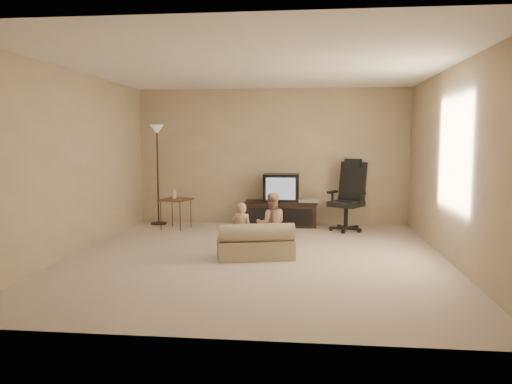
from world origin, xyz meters
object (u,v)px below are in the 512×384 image
tv_stand (281,204)px  child_sofa (256,244)px  floor_lamp (157,152)px  office_chair (348,205)px  side_table (176,200)px  toddler_left (242,230)px  toddler_right (271,224)px

tv_stand → child_sofa: size_ratio=1.22×
child_sofa → floor_lamp: bearing=117.0°
office_chair → side_table: office_chair is taller
office_chair → floor_lamp: size_ratio=0.68×
tv_stand → side_table: size_ratio=1.86×
toddler_left → toddler_right: (0.39, 0.15, 0.06)m
side_table → floor_lamp: floor_lamp is taller
office_chair → toddler_left: (-1.56, -2.14, -0.08)m
toddler_left → child_sofa: bearing=161.8°
tv_stand → floor_lamp: (-2.29, -0.05, 0.94)m
side_table → toddler_left: 2.47m
tv_stand → office_chair: (1.17, -0.33, 0.05)m
child_sofa → office_chair: bearing=45.2°
toddler_left → toddler_right: size_ratio=0.86×
child_sofa → tv_stand: bearing=72.5°
side_table → child_sofa: side_table is taller
side_table → office_chair: bearing=2.7°
toddler_right → toddler_left: bearing=11.7°
tv_stand → toddler_right: 2.32m
toddler_right → child_sofa: bearing=39.4°
tv_stand → toddler_right: tv_stand is taller
office_chair → tv_stand: bearing=-164.5°
office_chair → side_table: (-3.01, -0.14, 0.07)m
office_chair → child_sofa: office_chair is taller
tv_stand → toddler_left: tv_stand is taller
office_chair → toddler_left: 2.65m
child_sofa → toddler_left: (-0.20, 0.07, 0.17)m
office_chair → toddler_left: office_chair is taller
office_chair → side_table: size_ratio=1.73×
side_table → toddler_right: size_ratio=0.84×
tv_stand → office_chair: office_chair is taller
child_sofa → toddler_right: 0.37m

